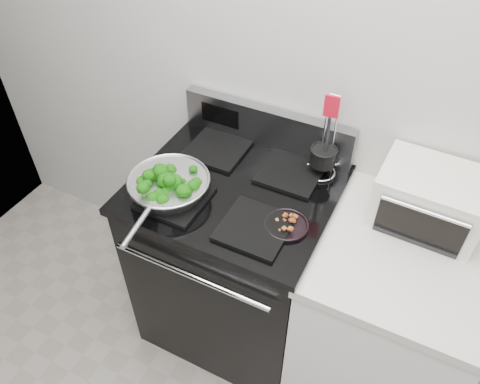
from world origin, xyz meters
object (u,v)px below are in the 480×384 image
Objects in this scene: toaster_oven at (430,198)px; utensil_holder at (322,161)px; bacon_plate at (287,223)px; gas_range at (236,259)px; skillet at (169,185)px.

utensil_holder is at bearing 176.35° from toaster_oven.
bacon_plate is 0.34m from utensil_holder.
toaster_oven is at bearing 34.09° from bacon_plate.
toaster_oven reaches higher than gas_range.
utensil_holder is (0.48, 0.38, 0.02)m from skillet.
bacon_plate is at bearing -22.93° from gas_range.
bacon_plate is (0.46, 0.05, -0.03)m from skillet.
skillet is 1.34× the size of utensil_holder.
utensil_holder is at bearing 31.65° from skillet.
gas_range reaches higher than skillet.
toaster_oven is at bearing 14.43° from gas_range.
gas_range is 0.56m from bacon_plate.
bacon_plate is 0.43× the size of utensil_holder.
gas_range reaches higher than bacon_plate.
utensil_holder reaches higher than toaster_oven.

